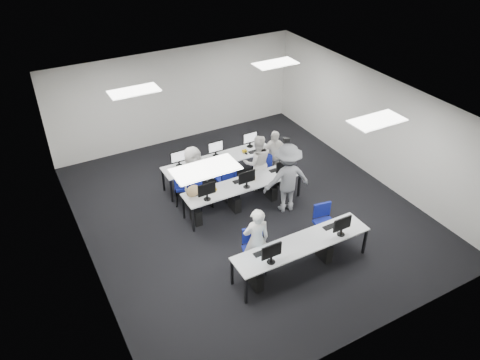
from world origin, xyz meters
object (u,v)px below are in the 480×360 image
chair_0 (254,258)px  student_3 (274,155)px  chair_1 (324,230)px  student_2 (194,175)px  desk_front (302,245)px  chair_4 (269,176)px  chair_7 (262,172)px  chair_3 (231,190)px  chair_2 (201,199)px  chair_5 (184,192)px  student_1 (257,163)px  photographer (287,178)px  desk_mid (243,185)px  chair_6 (225,185)px  student_0 (256,240)px

chair_0 → student_3: size_ratio=0.65×
chair_1 → student_2: (-2.04, 2.93, 0.51)m
chair_0 → student_2: (-0.09, 2.97, 0.50)m
desk_front → chair_4: bearing=70.3°
chair_7 → student_3: 0.58m
student_3 → chair_3: bearing=-164.5°
chair_2 → chair_3: chair_2 is taller
chair_5 → chair_0: bearing=-61.5°
student_1 → chair_4: bearing=-167.4°
chair_1 → student_3: (0.38, 2.87, 0.46)m
chair_0 → student_3: student_3 is taller
chair_7 → photographer: (-0.14, -1.42, 0.66)m
desk_mid → chair_5: chair_5 is taller
student_1 → student_2: (-1.77, 0.25, 0.01)m
student_1 → student_3: bearing=-146.4°
chair_4 → photographer: 1.38m
chair_1 → chair_7: 2.89m
chair_3 → student_1: student_1 is taller
chair_6 → photographer: photographer is taller
chair_0 → chair_5: size_ratio=1.06×
student_3 → photographer: (-0.49, -1.40, 0.19)m
chair_0 → chair_4: chair_0 is taller
desk_front → chair_3: (-0.09, 3.11, -0.42)m
chair_5 → student_0: student_0 is taller
chair_0 → student_1: 3.24m
chair_3 → chair_4: 1.23m
desk_mid → student_2: 1.32m
chair_0 → chair_6: size_ratio=1.19×
desk_mid → chair_1: (1.04, -2.07, -0.38)m
chair_6 → chair_3: bearing=-84.8°
chair_7 → chair_5: bearing=-173.3°
chair_0 → chair_1: bearing=19.6°
chair_2 → student_0: student_0 is taller
chair_1 → chair_6: (-1.16, 2.88, -0.04)m
chair_0 → chair_6: chair_0 is taller
photographer → student_0: bearing=50.0°
chair_4 → chair_1: bearing=-99.4°
chair_4 → student_3: 0.60m
student_0 → chair_2: bearing=-77.6°
chair_4 → chair_6: bearing=162.6°
desk_front → student_3: bearing=67.4°
desk_mid → chair_7: (1.06, 0.82, -0.39)m
chair_4 → student_1: size_ratio=0.53×
desk_mid → photographer: size_ratio=1.70×
chair_1 → chair_6: bearing=120.5°
chair_0 → chair_3: 2.75m
chair_6 → desk_front: bearing=-89.2°
desk_mid → chair_4: size_ratio=3.77×
chair_3 → desk_mid: bearing=-64.6°
chair_2 → student_3: student_3 is taller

